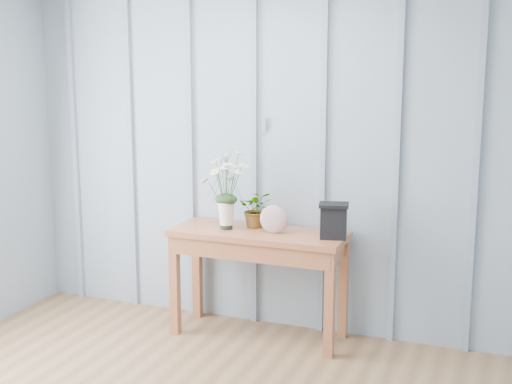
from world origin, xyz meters
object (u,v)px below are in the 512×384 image
at_px(daisy_vase, 226,181).
at_px(felt_disc_vessel, 274,219).
at_px(carved_box, 334,220).
at_px(sideboard, 259,247).

bearing_deg(daisy_vase, felt_disc_vessel, -0.05).
relative_size(daisy_vase, carved_box, 2.33).
relative_size(sideboard, carved_box, 5.16).
bearing_deg(carved_box, felt_disc_vessel, -176.68).
bearing_deg(felt_disc_vessel, sideboard, 164.67).
height_order(felt_disc_vessel, carved_box, carved_box).
height_order(daisy_vase, carved_box, daisy_vase).
relative_size(felt_disc_vessel, carved_box, 0.83).
distance_m(daisy_vase, felt_disc_vessel, 0.42).
distance_m(sideboard, carved_box, 0.57).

